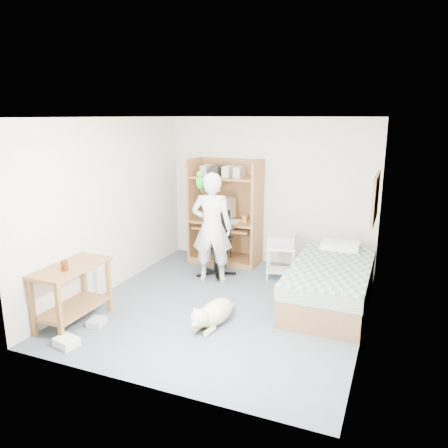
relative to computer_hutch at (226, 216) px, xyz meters
name	(u,v)px	position (x,y,z in m)	size (l,w,h in m)	color
floor	(226,305)	(0.70, -1.74, -0.82)	(4.00, 4.00, 0.00)	#4C5967
wall_back	(270,192)	(0.70, 0.26, 0.43)	(3.60, 0.02, 2.50)	white
wall_right	(371,230)	(2.50, -1.74, 0.43)	(0.02, 4.00, 2.50)	white
wall_left	(111,206)	(-1.10, -1.74, 0.43)	(0.02, 4.00, 2.50)	white
ceiling	(226,117)	(0.70, -1.74, 1.68)	(3.60, 4.00, 0.02)	white
computer_hutch	(226,216)	(0.00, 0.00, 0.00)	(1.20, 0.63, 1.80)	brown
bed	(331,283)	(2.00, -1.12, -0.53)	(1.02, 2.02, 0.66)	brown
side_desk	(72,286)	(-0.85, -2.94, -0.33)	(0.50, 1.00, 0.75)	brown
corkboard	(375,199)	(2.47, -0.84, 0.63)	(0.04, 0.94, 0.66)	olive
office_chair	(216,252)	(0.09, -0.66, -0.45)	(0.58, 0.58, 1.03)	black
person	(212,228)	(0.15, -0.96, 0.03)	(0.62, 0.41, 1.71)	silver
parrot	(200,181)	(-0.04, -0.95, 0.74)	(0.13, 0.22, 0.35)	#189515
dog	(213,313)	(0.77, -2.33, -0.66)	(0.40, 0.95, 0.36)	beige
printer_cart	(281,257)	(1.12, -0.46, -0.47)	(0.50, 0.42, 0.53)	white
printer	(282,241)	(1.12, -0.46, -0.20)	(0.42, 0.32, 0.18)	#A8A8A3
crt_monitor	(221,208)	(-0.11, 0.01, 0.13)	(0.43, 0.45, 0.37)	beige
keyboard	(223,226)	(0.00, -0.16, -0.15)	(0.45, 0.16, 0.03)	beige
pencil_cup	(245,219)	(0.37, -0.09, 0.00)	(0.08, 0.08, 0.12)	gold
drink_glass	(65,266)	(-0.80, -3.08, -0.01)	(0.08, 0.08, 0.12)	#42200A
floor_box_a	(66,342)	(-0.55, -3.43, -0.77)	(0.25, 0.20, 0.10)	white
floor_box_b	(97,322)	(-0.56, -2.88, -0.78)	(0.18, 0.22, 0.08)	#B4B4AF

